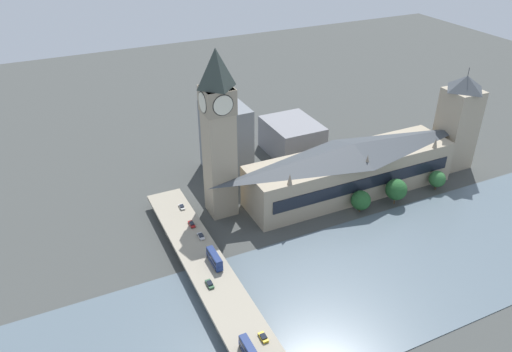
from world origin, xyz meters
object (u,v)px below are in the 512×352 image
object	(u,v)px
clock_tower	(218,130)
car_northbound_tail	(263,337)
parliament_hall	(351,168)
car_southbound_extra	(192,224)
double_decker_bus_rear	(214,258)
car_southbound_tail	(201,236)
car_southbound_mid	(182,207)
car_northbound_mid	(210,284)
double_decker_bus_lead	(250,352)
road_bridge	(235,315)
victoria_tower	(457,122)

from	to	relation	value
clock_tower	car_northbound_tail	world-z (taller)	clock_tower
parliament_hall	car_southbound_extra	bearing A→B (deg)	91.34
double_decker_bus_rear	car_northbound_tail	xyz separation A→B (m)	(-39.05, -0.69, -1.92)
car_southbound_tail	car_southbound_mid	bearing A→B (deg)	0.84
car_southbound_extra	car_northbound_mid	bearing A→B (deg)	170.64
car_northbound_tail	car_southbound_mid	bearing A→B (deg)	0.11
car_southbound_extra	double_decker_bus_lead	bearing A→B (deg)	174.95
car_northbound_tail	parliament_hall	bearing A→B (deg)	-49.28
parliament_hall	car_northbound_tail	size ratio (longest dim) A/B	24.41
double_decker_bus_lead	car_southbound_extra	world-z (taller)	double_decker_bus_lead
parliament_hall	road_bridge	world-z (taller)	parliament_hall
car_northbound_tail	victoria_tower	bearing A→B (deg)	-64.43
double_decker_bus_rear	car_northbound_mid	xyz separation A→B (m)	(-9.83, 5.74, -1.91)
victoria_tower	car_southbound_tail	xyz separation A→B (m)	(-11.13, 140.66, -17.41)
road_bridge	double_decker_bus_lead	size ratio (longest dim) A/B	14.22
car_southbound_mid	clock_tower	bearing A→B (deg)	-94.04
clock_tower	road_bridge	world-z (taller)	clock_tower
double_decker_bus_rear	car_southbound_mid	bearing A→B (deg)	-0.78
parliament_hall	double_decker_bus_lead	xyz separation A→B (m)	(-72.32, 84.93, -4.14)
clock_tower	victoria_tower	size ratio (longest dim) A/B	1.42
parliament_hall	road_bridge	bearing A→B (deg)	123.24
car_southbound_mid	car_southbound_extra	bearing A→B (deg)	178.75
double_decker_bus_rear	car_southbound_tail	distance (m)	17.36
car_southbound_mid	car_southbound_extra	distance (m)	13.94
car_northbound_tail	road_bridge	bearing A→B (deg)	15.02
parliament_hall	car_southbound_extra	size ratio (longest dim) A/B	21.50
road_bridge	car_southbound_extra	xyz separation A→B (m)	(51.84, -3.22, 1.75)
double_decker_bus_lead	parliament_hall	bearing A→B (deg)	-49.59
car_northbound_mid	car_northbound_tail	world-z (taller)	car_northbound_mid
double_decker_bus_lead	car_northbound_mid	bearing A→B (deg)	-0.42
victoria_tower	double_decker_bus_lead	distance (m)	165.06
car_southbound_tail	car_southbound_extra	world-z (taller)	car_southbound_tail
road_bridge	double_decker_bus_rear	distance (m)	25.81
car_northbound_tail	car_southbound_tail	distance (m)	56.28
car_northbound_mid	double_decker_bus_rear	bearing A→B (deg)	-30.28
car_northbound_mid	car_southbound_extra	xyz separation A→B (m)	(36.29, -5.98, 0.00)
clock_tower	car_northbound_tail	size ratio (longest dim) A/B	17.69
victoria_tower	car_southbound_tail	distance (m)	142.17
parliament_hall	car_northbound_tail	bearing A→B (deg)	130.72
double_decker_bus_lead	car_southbound_mid	xyz separation A→B (m)	(84.41, -6.54, -1.93)
double_decker_bus_lead	car_southbound_tail	world-z (taller)	double_decker_bus_lead
victoria_tower	road_bridge	xyz separation A→B (m)	(-53.74, 144.52, -19.18)
car_northbound_tail	double_decker_bus_rear	bearing A→B (deg)	1.02
double_decker_bus_rear	car_southbound_tail	size ratio (longest dim) A/B	2.38
car_northbound_mid	car_southbound_tail	world-z (taller)	car_southbound_tail
parliament_hall	car_northbound_tail	distance (m)	103.42
parliament_hall	double_decker_bus_lead	distance (m)	111.63
road_bridge	parliament_hall	bearing A→B (deg)	-56.76
parliament_hall	clock_tower	xyz separation A→B (m)	(10.83, 60.55, 26.96)
parliament_hall	car_southbound_tail	bearing A→B (deg)	98.07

